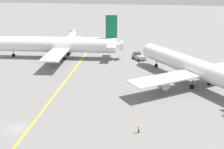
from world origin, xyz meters
name	(u,v)px	position (x,y,z in m)	size (l,w,h in m)	color
ground_plane	(17,129)	(0.00, 0.00, 0.00)	(600.00, 600.00, 0.00)	slate
taxiway_stripe	(44,109)	(1.80, 10.00, 0.00)	(0.50, 120.00, 0.01)	yellow
airliner_at_gate_left	(59,45)	(-10.90, 55.16, 5.30)	(51.74, 42.68, 17.00)	white
airliner_being_pushed	(195,68)	(39.24, 34.25, 5.06)	(39.81, 43.78, 15.68)	white
pushback_tug	(139,56)	(20.39, 58.46, 1.24)	(6.75, 8.48, 2.93)	gray
ground_crew_ramp_agent_by_cones	(139,129)	(25.51, 2.85, 0.89)	(0.36, 0.36, 1.71)	black
jet_bridge	(72,36)	(-12.81, 77.75, 4.49)	(7.03, 21.50, 6.27)	#B7B7BC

